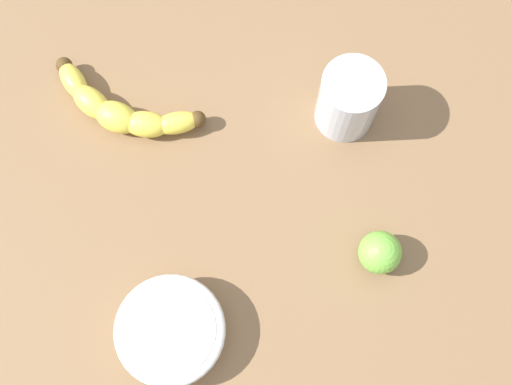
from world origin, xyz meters
TOP-DOWN VIEW (x-y plane):
  - wooden_tabletop at (0.00, 0.00)cm, footprint 120.00×120.00cm
  - banana at (-11.53, -14.16)cm, footprint 14.72×16.74cm
  - smoothie_glass at (-3.09, 12.80)cm, footprint 7.51×7.51cm
  - ceramic_bowl at (16.69, -15.34)cm, footprint 12.61×12.61cm
  - lime_fruit at (15.37, 10.45)cm, footprint 5.13×5.13cm

SIDE VIEW (x-z plane):
  - wooden_tabletop at x=0.00cm, z-range 0.00..3.00cm
  - banana at x=-11.53cm, z-range 3.00..6.85cm
  - ceramic_bowl at x=16.69cm, z-range 3.43..7.56cm
  - lime_fruit at x=15.37cm, z-range 3.00..8.13cm
  - smoothie_glass at x=-3.09cm, z-range 2.84..12.58cm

